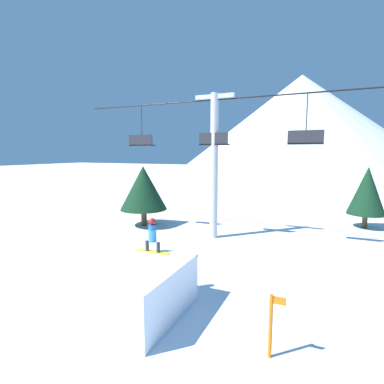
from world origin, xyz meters
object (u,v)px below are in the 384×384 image
Objects in this scene: snowboarder at (152,235)px; trail_marker at (271,324)px; snow_ramp at (133,288)px; pine_tree_near at (143,188)px.

snowboarder is 0.79× the size of trail_marker.
snowboarder reaches higher than snow_ramp.
pine_tree_near is at bearing 121.52° from snow_ramp.
pine_tree_near is at bearing 124.95° from snowboarder.
snow_ramp is 1.94m from snowboarder.
snowboarder reaches higher than trail_marker.
pine_tree_near reaches higher than snow_ramp.
snow_ramp is at bearing -58.48° from pine_tree_near.
trail_marker is at bearing -44.53° from pine_tree_near.
trail_marker is at bearing -20.28° from snowboarder.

